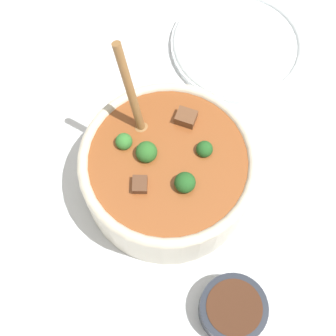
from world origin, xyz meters
TOP-DOWN VIEW (x-y plane):
  - ground_plane at (0.00, 0.00)m, footprint 4.00×4.00m
  - stew_bowl at (0.00, -0.00)m, footprint 0.26×0.26m
  - condiment_bowl at (0.02, 0.22)m, footprint 0.10×0.10m
  - empty_plate at (-0.25, -0.17)m, footprint 0.25×0.25m

SIDE VIEW (x-z plane):
  - ground_plane at x=0.00m, z-range 0.00..0.00m
  - empty_plate at x=-0.25m, z-range 0.00..0.02m
  - condiment_bowl at x=0.02m, z-range 0.00..0.05m
  - stew_bowl at x=0.00m, z-range -0.07..0.19m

